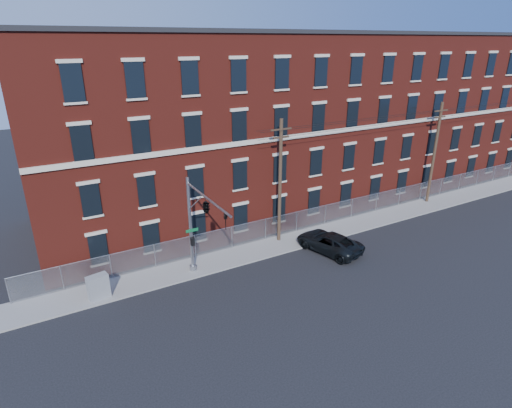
{
  "coord_description": "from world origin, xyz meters",
  "views": [
    {
      "loc": [
        -14.93,
        -20.49,
        15.55
      ],
      "look_at": [
        -1.08,
        4.0,
        4.45
      ],
      "focal_mm": 29.23,
      "sensor_mm": 36.0,
      "label": 1
    }
  ],
  "objects_px": {
    "traffic_signal_mast": "(202,213)",
    "utility_pole_near": "(280,180)",
    "pickup_truck": "(329,242)",
    "utility_cabinet": "(98,287)"
  },
  "relations": [
    {
      "from": "traffic_signal_mast",
      "to": "utility_pole_near",
      "type": "relative_size",
      "value": 0.7
    },
    {
      "from": "traffic_signal_mast",
      "to": "pickup_truck",
      "type": "height_order",
      "value": "traffic_signal_mast"
    },
    {
      "from": "traffic_signal_mast",
      "to": "utility_pole_near",
      "type": "xyz_separation_m",
      "value": [
        8.0,
        3.42,
        -0.05
      ]
    },
    {
      "from": "traffic_signal_mast",
      "to": "pickup_truck",
      "type": "distance_m",
      "value": 11.48
    },
    {
      "from": "traffic_signal_mast",
      "to": "utility_pole_near",
      "type": "distance_m",
      "value": 8.7
    },
    {
      "from": "utility_cabinet",
      "to": "utility_pole_near",
      "type": "bearing_deg",
      "value": -4.53
    },
    {
      "from": "pickup_truck",
      "to": "utility_cabinet",
      "type": "xyz_separation_m",
      "value": [
        -17.0,
        1.99,
        0.18
      ]
    },
    {
      "from": "traffic_signal_mast",
      "to": "utility_cabinet",
      "type": "relative_size",
      "value": 4.33
    },
    {
      "from": "utility_pole_near",
      "to": "pickup_truck",
      "type": "bearing_deg",
      "value": -53.57
    },
    {
      "from": "traffic_signal_mast",
      "to": "utility_cabinet",
      "type": "distance_m",
      "value": 8.13
    }
  ]
}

